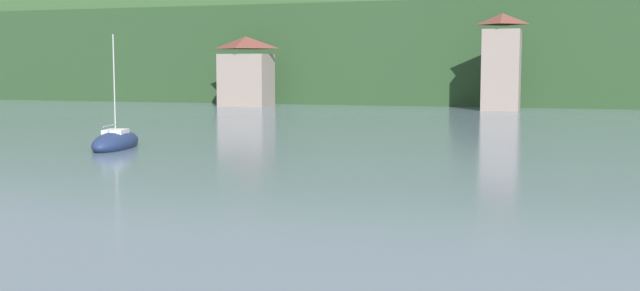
% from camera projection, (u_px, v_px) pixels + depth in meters
% --- Properties ---
extents(wooded_hillside, '(352.00, 45.68, 34.11)m').
position_uv_depth(wooded_hillside, '(378.00, 64.00, 121.45)').
color(wooded_hillside, '#264223').
rests_on(wooded_hillside, ground_plane).
extents(shore_building_west, '(6.12, 4.44, 8.36)m').
position_uv_depth(shore_building_west, '(246.00, 72.00, 93.35)').
color(shore_building_west, gray).
rests_on(shore_building_west, ground_plane).
extents(shore_building_westcentral, '(4.14, 3.60, 10.43)m').
position_uv_depth(shore_building_westcentral, '(501.00, 63.00, 83.53)').
color(shore_building_westcentral, gray).
rests_on(shore_building_westcentral, ground_plane).
extents(sailboat_far_7, '(3.33, 6.12, 6.85)m').
position_uv_depth(sailboat_far_7, '(116.00, 142.00, 44.40)').
color(sailboat_far_7, navy).
rests_on(sailboat_far_7, ground_plane).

